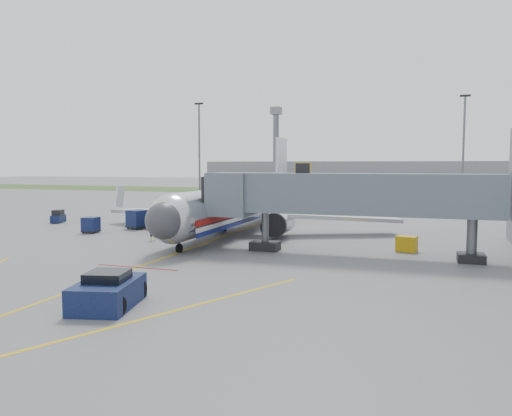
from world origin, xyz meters
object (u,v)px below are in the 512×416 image
(pushback_tug, at_px, (108,292))
(ramp_worker, at_px, (153,230))
(airliner, at_px, (239,205))
(belt_loader, at_px, (220,224))
(baggage_tug, at_px, (58,217))

(pushback_tug, distance_m, ramp_worker, 20.92)
(airliner, xyz_separation_m, belt_loader, (-2.52, 0.79, -2.16))
(belt_loader, bearing_deg, ramp_worker, -105.09)
(pushback_tug, height_order, ramp_worker, ramp_worker)
(belt_loader, xyz_separation_m, ramp_worker, (-2.51, -9.30, 0.48))
(pushback_tug, bearing_deg, ramp_worker, 114.43)
(pushback_tug, height_order, belt_loader, belt_loader)
(belt_loader, relative_size, ramp_worker, 2.13)
(airliner, xyz_separation_m, baggage_tug, (-22.50, -0.06, -1.98))
(belt_loader, bearing_deg, pushback_tug, -77.77)
(airliner, relative_size, pushback_tug, 7.84)
(pushback_tug, bearing_deg, airliner, 97.49)
(airliner, distance_m, belt_loader, 3.41)
(airliner, height_order, ramp_worker, airliner)
(airliner, xyz_separation_m, ramp_worker, (-5.03, -8.51, -1.68))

